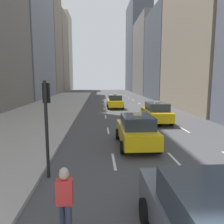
# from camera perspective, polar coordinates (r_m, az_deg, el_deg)

# --- Properties ---
(sidewalk_left) EXTENTS (8.00, 66.00, 0.15)m
(sidewalk_left) POSITION_cam_1_polar(r_m,az_deg,el_deg) (29.20, -15.59, 1.10)
(sidewalk_left) COLOR #ADAAA3
(sidewalk_left) RESTS_ON ground
(lane_markings) EXTENTS (5.72, 56.00, 0.01)m
(lane_markings) POSITION_cam_1_polar(r_m,az_deg,el_deg) (24.82, 4.57, -0.01)
(lane_markings) COLOR white
(lane_markings) RESTS_ON ground
(building_row_left) EXTENTS (6.00, 87.45, 36.68)m
(building_row_left) POSITION_cam_1_polar(r_m,az_deg,el_deg) (48.24, -20.55, 20.64)
(building_row_left) COLOR gray
(building_row_left) RESTS_ON ground
(building_row_right) EXTENTS (6.00, 78.48, 28.01)m
(building_row_right) POSITION_cam_1_polar(r_m,az_deg,el_deg) (44.09, 14.43, 19.72)
(building_row_right) COLOR slate
(building_row_right) RESTS_ON ground
(taxi_lead) EXTENTS (2.02, 4.40, 1.87)m
(taxi_lead) POSITION_cam_1_polar(r_m,az_deg,el_deg) (12.09, 6.40, -4.76)
(taxi_lead) COLOR yellow
(taxi_lead) RESTS_ON ground
(taxi_second) EXTENTS (2.02, 4.40, 1.87)m
(taxi_second) POSITION_cam_1_polar(r_m,az_deg,el_deg) (28.11, 0.74, 2.79)
(taxi_second) COLOR yellow
(taxi_second) RESTS_ON ground
(taxi_third) EXTENTS (2.02, 4.40, 1.87)m
(taxi_third) POSITION_cam_1_polar(r_m,az_deg,el_deg) (18.86, 11.48, -0.13)
(taxi_third) COLOR yellow
(taxi_third) RESTS_ON ground
(skateboarder) EXTENTS (0.36, 0.80, 1.75)m
(skateboarder) POSITION_cam_1_polar(r_m,az_deg,el_deg) (5.31, -12.21, -21.82)
(skateboarder) COLOR brown
(skateboarder) RESTS_ON ground
(traffic_light_pole) EXTENTS (0.24, 0.42, 3.60)m
(traffic_light_pole) POSITION_cam_1_polar(r_m,az_deg,el_deg) (8.27, -16.73, -0.36)
(traffic_light_pole) COLOR black
(traffic_light_pole) RESTS_ON ground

